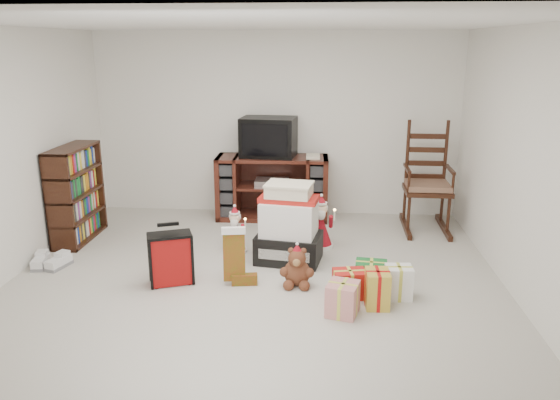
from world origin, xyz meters
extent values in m
cube|color=beige|center=(0.00, 0.00, -0.01)|extent=(5.00, 5.00, 0.01)
cube|color=white|center=(0.00, 0.00, 2.50)|extent=(5.00, 5.00, 0.01)
cube|color=white|center=(0.00, 2.50, 1.25)|extent=(5.00, 0.01, 2.50)
cube|color=white|center=(0.00, -2.50, 1.25)|extent=(5.00, 0.01, 2.50)
cube|color=white|center=(2.50, 0.00, 1.25)|extent=(0.01, 5.00, 2.50)
cube|color=#4C1F15|center=(-0.02, 2.20, 0.43)|extent=(1.52, 0.57, 0.86)
cube|color=#AFAFB1|center=(-0.02, 2.17, 0.51)|extent=(0.46, 0.33, 0.09)
cube|color=#331B0E|center=(-2.31, 1.16, 0.58)|extent=(0.32, 0.95, 1.16)
cube|color=#331B0E|center=(2.00, 1.88, 0.52)|extent=(0.59, 0.57, 0.06)
cube|color=#8E664D|center=(2.00, 1.88, 0.59)|extent=(0.54, 0.52, 0.07)
cube|color=#331B0E|center=(2.00, 2.13, 1.00)|extent=(0.49, 0.08, 0.89)
cube|color=#331B0E|center=(2.00, 1.88, 0.03)|extent=(0.60, 0.97, 0.07)
cube|color=black|center=(0.31, 0.66, 0.16)|extent=(0.76, 0.60, 0.31)
cube|color=white|center=(0.31, 0.66, 0.50)|extent=(0.64, 0.53, 0.38)
cube|color=#B41B14|center=(0.31, 0.66, 0.72)|extent=(0.67, 0.43, 0.06)
cube|color=beige|center=(0.31, 0.66, 0.81)|extent=(0.52, 0.42, 0.12)
cube|color=#9D1211|center=(-0.83, -0.03, 0.27)|extent=(0.45, 0.34, 0.53)
cube|color=black|center=(-0.83, 0.06, 0.60)|extent=(0.21, 0.11, 0.03)
ellipsoid|color=brown|center=(0.43, 0.03, 0.13)|extent=(0.27, 0.23, 0.28)
sphere|color=brown|center=(0.43, 0.00, 0.30)|extent=(0.18, 0.18, 0.18)
cone|color=maroon|center=(0.65, 1.11, 0.21)|extent=(0.30, 0.30, 0.42)
sphere|color=beige|center=(0.65, 1.11, 0.47)|extent=(0.14, 0.14, 0.14)
cone|color=maroon|center=(0.65, 1.11, 0.59)|extent=(0.13, 0.13, 0.11)
cylinder|color=silver|center=(0.81, 1.00, 0.43)|extent=(0.02, 0.02, 0.13)
cone|color=maroon|center=(-0.33, 0.87, 0.18)|extent=(0.26, 0.26, 0.37)
sphere|color=beige|center=(-0.33, 0.87, 0.42)|extent=(0.13, 0.13, 0.13)
cone|color=maroon|center=(-0.33, 0.87, 0.51)|extent=(0.11, 0.11, 0.09)
cylinder|color=silver|center=(-0.19, 0.77, 0.38)|extent=(0.02, 0.02, 0.11)
cube|color=white|center=(-2.36, 0.27, 0.06)|extent=(0.19, 0.33, 0.11)
cube|color=white|center=(-2.16, 0.27, 0.06)|extent=(0.21, 0.34, 0.11)
cube|color=#B41B14|center=(0.94, -0.21, 0.13)|extent=(0.26, 0.26, 0.26)
cube|color=#1B6F2F|center=(1.15, 0.04, 0.13)|extent=(0.26, 0.26, 0.26)
cube|color=gold|center=(1.20, -0.36, 0.13)|extent=(0.26, 0.26, 0.26)
cube|color=silver|center=(0.89, -0.57, 0.13)|extent=(0.26, 0.26, 0.26)
cube|color=white|center=(1.40, -0.16, 0.13)|extent=(0.26, 0.26, 0.26)
cube|color=black|center=(-0.07, 2.24, 1.12)|extent=(0.76, 0.58, 0.52)
cube|color=black|center=(-0.07, 1.99, 1.12)|extent=(0.61, 0.08, 0.42)
camera|label=1|loc=(0.67, -4.99, 2.33)|focal=35.00mm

